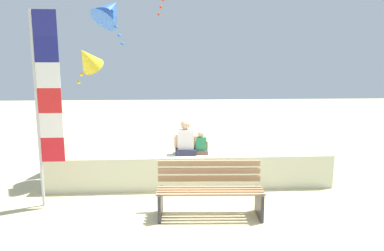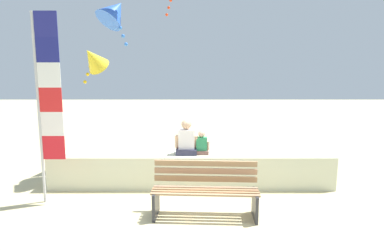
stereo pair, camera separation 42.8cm
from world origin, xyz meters
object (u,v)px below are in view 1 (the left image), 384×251
(park_bench, at_px, (210,190))
(person_child, at_px, (201,145))
(kite_yellow, at_px, (87,59))
(person_adult, at_px, (186,141))
(kite_blue, at_px, (110,11))
(flag_banner, at_px, (45,96))

(park_bench, distance_m, person_child, 1.54)
(park_bench, distance_m, kite_yellow, 4.28)
(person_adult, height_order, kite_blue, kite_blue)
(kite_yellow, bearing_deg, person_child, -25.94)
(kite_blue, relative_size, kite_yellow, 1.24)
(person_child, relative_size, kite_yellow, 0.51)
(flag_banner, height_order, kite_yellow, flag_banner)
(park_bench, relative_size, person_child, 3.65)
(person_child, distance_m, flag_banner, 3.10)
(park_bench, distance_m, flag_banner, 3.23)
(person_adult, bearing_deg, park_bench, -77.18)
(person_adult, bearing_deg, kite_yellow, 150.92)
(flag_banner, xyz_separation_m, kite_blue, (0.85, 1.92, 1.69))
(kite_blue, bearing_deg, person_adult, -32.69)
(person_adult, distance_m, kite_blue, 3.29)
(person_child, relative_size, kite_blue, 0.41)
(park_bench, bearing_deg, person_child, 90.96)
(kite_yellow, bearing_deg, flag_banner, -97.47)
(park_bench, distance_m, person_adult, 1.60)
(park_bench, bearing_deg, kite_blue, 127.71)
(park_bench, height_order, person_adult, person_adult)
(person_adult, relative_size, person_child, 1.47)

